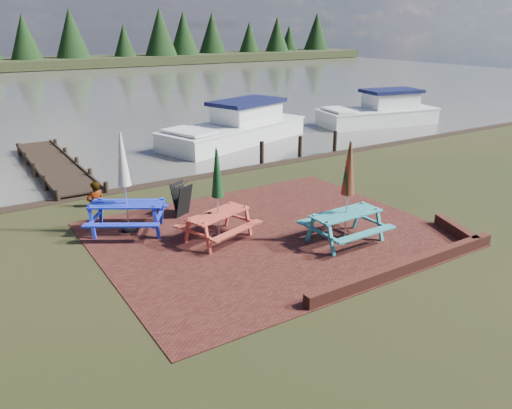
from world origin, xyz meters
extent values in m
plane|color=black|center=(0.00, 0.00, 0.00)|extent=(120.00, 120.00, 0.00)
cube|color=#3B1612|center=(0.00, 1.00, 0.01)|extent=(9.00, 7.50, 0.02)
cube|color=#4C1E16|center=(1.50, -2.60, 0.15)|extent=(6.00, 0.22, 0.30)
cube|color=#4C1E16|center=(4.30, -1.80, 0.15)|extent=(0.82, 1.77, 0.30)
cube|color=#44423A|center=(0.00, 37.00, 0.00)|extent=(120.00, 60.00, 0.02)
cube|color=teal|center=(1.44, -0.47, 0.80)|extent=(1.97, 0.78, 0.04)
cube|color=teal|center=(1.45, -1.21, 0.49)|extent=(1.96, 0.28, 0.04)
cube|color=teal|center=(1.44, 0.27, 0.49)|extent=(1.96, 0.28, 0.04)
cube|color=teal|center=(0.60, -0.48, 0.40)|extent=(0.10, 1.70, 0.80)
cube|color=teal|center=(2.29, -0.46, 0.40)|extent=(0.10, 1.70, 0.80)
cylinder|color=black|center=(1.44, -0.47, 0.05)|extent=(0.39, 0.39, 0.11)
cylinder|color=#B2B2B7|center=(1.44, -0.47, 1.36)|extent=(0.04, 0.04, 2.72)
cone|color=red|center=(1.44, -0.47, 2.01)|extent=(0.35, 0.35, 1.36)
cube|color=#C04131|center=(-1.32, 1.45, 0.74)|extent=(1.92, 1.20, 0.04)
cube|color=#C04131|center=(-1.12, 0.80, 0.45)|extent=(1.78, 0.77, 0.04)
cube|color=#C04131|center=(-1.52, 2.09, 0.45)|extent=(1.78, 0.77, 0.04)
cube|color=#C04131|center=(-2.06, 1.21, 0.37)|extent=(0.54, 1.51, 0.74)
cube|color=#C04131|center=(-0.58, 1.68, 0.37)|extent=(0.54, 1.51, 0.74)
cylinder|color=black|center=(-1.32, 1.45, 0.05)|extent=(0.36, 0.36, 0.10)
cylinder|color=#B2B2B7|center=(-1.32, 1.45, 1.25)|extent=(0.04, 0.04, 2.49)
cone|color=#0E3415|center=(-1.32, 1.45, 1.84)|extent=(0.32, 0.32, 1.25)
cube|color=#1B2FCE|center=(-3.18, 3.27, 0.82)|extent=(2.11, 1.71, 0.04)
cube|color=#1B2FCE|center=(-3.58, 2.63, 0.50)|extent=(1.84, 1.28, 0.04)
cube|color=#1B2FCE|center=(-2.79, 3.91, 0.50)|extent=(1.84, 1.28, 0.04)
cube|color=#1B2FCE|center=(-3.92, 3.72, 0.41)|extent=(0.98, 1.52, 0.82)
cube|color=#1B2FCE|center=(-2.45, 2.81, 0.41)|extent=(0.98, 1.52, 0.82)
cylinder|color=black|center=(-3.18, 3.27, 0.06)|extent=(0.40, 0.40, 0.11)
cylinder|color=#B2B2B7|center=(-3.18, 3.27, 1.39)|extent=(0.04, 0.04, 2.77)
cone|color=silver|center=(-3.18, 3.27, 2.05)|extent=(0.35, 0.35, 1.39)
cube|color=black|center=(-1.37, 3.49, 0.49)|extent=(0.64, 0.49, 0.97)
cube|color=black|center=(-1.37, 3.82, 0.49)|extent=(0.64, 0.49, 0.97)
cube|color=black|center=(-1.37, 3.65, 0.96)|extent=(0.56, 0.32, 0.03)
cube|color=black|center=(-3.50, 11.50, 0.12)|extent=(1.60, 9.00, 0.06)
cube|color=black|center=(-4.25, 11.50, 0.17)|extent=(0.08, 9.00, 0.08)
cube|color=black|center=(-2.75, 11.50, 0.17)|extent=(0.08, 9.00, 0.08)
cylinder|color=black|center=(-4.30, 7.00, -0.10)|extent=(0.16, 0.16, 1.00)
cylinder|color=black|center=(-2.70, 7.00, -0.10)|extent=(0.16, 0.16, 1.00)
cube|color=silver|center=(5.37, 12.14, 0.15)|extent=(8.56, 5.12, 1.08)
cube|color=silver|center=(5.37, 12.14, 0.71)|extent=(8.73, 5.22, 0.09)
cube|color=silver|center=(6.29, 12.44, 1.23)|extent=(3.85, 2.95, 0.92)
cube|color=black|center=(6.29, 12.44, 1.75)|extent=(4.38, 3.31, 0.19)
cube|color=silver|center=(2.44, 11.21, 0.86)|extent=(2.11, 2.71, 0.11)
cube|color=silver|center=(15.00, 11.73, 0.15)|extent=(7.38, 3.76, 1.08)
cube|color=silver|center=(15.00, 11.73, 0.72)|extent=(7.53, 3.84, 0.09)
cube|color=silver|center=(15.83, 11.57, 1.24)|extent=(3.24, 2.31, 0.92)
cube|color=black|center=(15.83, 11.57, 1.76)|extent=(3.69, 2.59, 0.19)
cube|color=silver|center=(12.37, 12.23, 0.86)|extent=(1.64, 2.32, 0.11)
imported|color=gray|center=(-3.37, 5.85, 0.80)|extent=(0.60, 0.40, 1.60)
camera|label=1|loc=(-7.08, -9.49, 5.45)|focal=35.00mm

